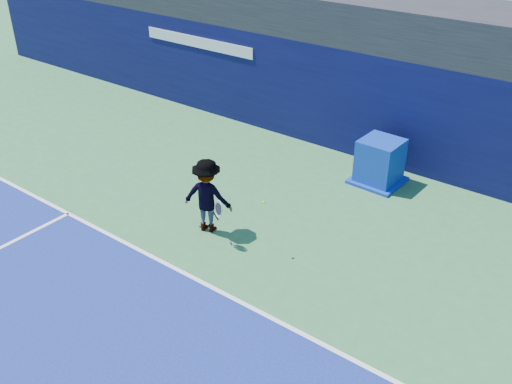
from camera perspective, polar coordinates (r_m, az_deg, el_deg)
baseline at (r=11.31m, az=-2.86°, el=-10.29°), size 24.00×0.10×0.01m
stadium_band at (r=16.50m, az=16.81°, el=15.63°), size 36.00×3.00×1.20m
back_wall_assembly at (r=16.22m, az=14.37°, el=7.90°), size 36.00×1.03×3.00m
equipment_cart at (r=15.27m, az=12.24°, el=2.83°), size 1.29×1.29×1.20m
tennis_player at (r=12.79m, az=-4.89°, el=-0.38°), size 1.40×0.99×1.77m
tennis_ball at (r=11.80m, az=0.75°, el=-1.05°), size 0.06×0.06×0.06m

